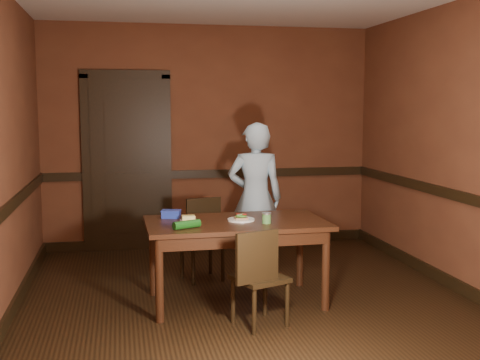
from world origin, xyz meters
name	(u,v)px	position (x,y,z in m)	size (l,w,h in m)	color
floor	(248,302)	(0.00, 0.00, 0.00)	(4.00, 4.50, 0.01)	black
wall_back	(209,137)	(0.00, 2.25, 1.35)	(4.00, 0.02, 2.70)	brown
wall_front	(343,183)	(0.00, -2.25, 1.35)	(4.00, 0.02, 2.70)	brown
wall_left	(2,154)	(-2.00, 0.00, 1.35)	(0.02, 4.50, 2.70)	brown
wall_right	(459,147)	(2.00, 0.00, 1.35)	(0.02, 4.50, 2.70)	brown
dado_back	(210,174)	(0.00, 2.23, 0.90)	(4.00, 0.03, 0.10)	black
dado_left	(7,210)	(-1.99, 0.00, 0.90)	(0.03, 4.50, 0.10)	black
dado_right	(455,195)	(1.99, 0.00, 0.90)	(0.03, 4.50, 0.10)	black
baseboard_back	(210,241)	(0.00, 2.23, 0.06)	(4.00, 0.03, 0.12)	black
baseboard_left	(12,310)	(-1.99, 0.00, 0.06)	(0.03, 4.50, 0.12)	black
baseboard_right	(452,283)	(1.99, 0.00, 0.06)	(0.03, 4.50, 0.12)	black
door	(127,160)	(-1.00, 2.22, 1.09)	(1.05, 0.07, 2.20)	black
dining_table	(236,262)	(-0.10, 0.02, 0.37)	(1.56, 0.88, 0.73)	black
chair_far	(202,240)	(-0.30, 0.79, 0.40)	(0.37, 0.37, 0.80)	black
chair_near	(260,276)	(-0.02, -0.57, 0.40)	(0.37, 0.37, 0.79)	black
person	(255,198)	(0.28, 0.97, 0.78)	(0.57, 0.37, 1.56)	#A5C6D8
sandwich_plate	(241,219)	(-0.06, 0.02, 0.75)	(0.24, 0.24, 0.06)	white
sauce_jar	(267,218)	(0.13, -0.15, 0.78)	(0.08, 0.08, 0.09)	#4D883E
cheese_saucer	(188,219)	(-0.51, 0.10, 0.75)	(0.15, 0.15, 0.05)	white
food_tub	(171,214)	(-0.65, 0.27, 0.77)	(0.19, 0.15, 0.07)	#283FBB
wrapped_veg	(187,224)	(-0.56, -0.23, 0.77)	(0.07, 0.07, 0.24)	#154C13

